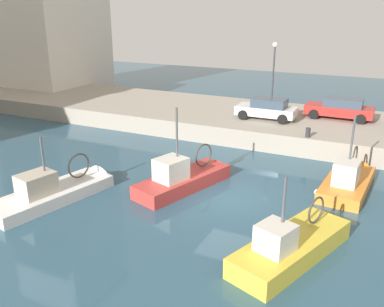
# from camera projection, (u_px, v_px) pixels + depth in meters

# --- Properties ---
(water_surface) EXTENTS (80.00, 80.00, 0.00)m
(water_surface) POSITION_uv_depth(u_px,v_px,m) (229.00, 199.00, 19.20)
(water_surface) COLOR #2D5166
(water_surface) RESTS_ON ground
(quay_wall) EXTENTS (9.00, 56.00, 1.20)m
(quay_wall) POSITION_uv_depth(u_px,v_px,m) (289.00, 126.00, 28.77)
(quay_wall) COLOR #9E9384
(quay_wall) RESTS_ON ground
(fishing_boat_red) EXTENTS (6.23, 3.34, 4.82)m
(fishing_boat_red) POSITION_uv_depth(u_px,v_px,m) (187.00, 183.00, 20.52)
(fishing_boat_red) COLOR #BC3833
(fishing_boat_red) RESTS_ON ground
(fishing_boat_orange) EXTENTS (5.64, 2.43, 4.60)m
(fishing_boat_orange) POSITION_uv_depth(u_px,v_px,m) (348.00, 184.00, 20.46)
(fishing_boat_orange) COLOR orange
(fishing_boat_orange) RESTS_ON ground
(fishing_boat_yellow) EXTENTS (6.28, 3.59, 4.05)m
(fishing_boat_yellow) POSITION_uv_depth(u_px,v_px,m) (296.00, 251.00, 14.90)
(fishing_boat_yellow) COLOR gold
(fishing_boat_yellow) RESTS_ON ground
(fishing_boat_white) EXTENTS (6.69, 3.21, 3.95)m
(fishing_boat_white) POSITION_uv_depth(u_px,v_px,m) (60.00, 195.00, 19.32)
(fishing_boat_white) COLOR white
(fishing_boat_white) RESTS_ON ground
(parked_car_red) EXTENTS (1.95, 4.39, 1.41)m
(parked_car_red) POSITION_uv_depth(u_px,v_px,m) (340.00, 108.00, 27.96)
(parked_car_red) COLOR red
(parked_car_red) RESTS_ON quay_wall
(parked_car_white) EXTENTS (1.95, 3.94, 1.41)m
(parked_car_white) POSITION_uv_depth(u_px,v_px,m) (267.00, 109.00, 27.89)
(parked_car_white) COLOR silver
(parked_car_white) RESTS_ON quay_wall
(mooring_bollard_mid) EXTENTS (0.28, 0.28, 0.55)m
(mooring_bollard_mid) POSITION_uv_depth(u_px,v_px,m) (308.00, 133.00, 24.13)
(mooring_bollard_mid) COLOR #2D2D33
(mooring_bollard_mid) RESTS_ON quay_wall
(quay_streetlamp) EXTENTS (0.36, 0.36, 4.83)m
(quay_streetlamp) POSITION_uv_depth(u_px,v_px,m) (274.00, 65.00, 29.48)
(quay_streetlamp) COLOR #38383D
(quay_streetlamp) RESTS_ON quay_wall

